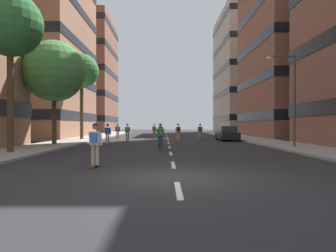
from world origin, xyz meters
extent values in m
plane|color=#28282B|center=(0.00, 22.14, 0.00)|extent=(132.82, 132.82, 0.00)
cube|color=#9E9991|center=(-9.24, 24.90, 0.07)|extent=(3.82, 60.87, 0.14)
cube|color=#9E9991|center=(9.24, 24.90, 0.07)|extent=(3.82, 60.87, 0.14)
cube|color=silver|center=(0.00, -2.00, 0.00)|extent=(0.16, 2.20, 0.01)
cube|color=silver|center=(0.00, 3.00, 0.00)|extent=(0.16, 2.20, 0.01)
cube|color=silver|center=(0.00, 8.00, 0.00)|extent=(0.16, 2.20, 0.01)
cube|color=silver|center=(0.00, 13.00, 0.00)|extent=(0.16, 2.20, 0.01)
cube|color=silver|center=(0.00, 18.00, 0.00)|extent=(0.16, 2.20, 0.01)
cube|color=silver|center=(0.00, 23.00, 0.00)|extent=(0.16, 2.20, 0.01)
cube|color=silver|center=(0.00, 28.00, 0.00)|extent=(0.16, 2.20, 0.01)
cube|color=silver|center=(0.00, 33.00, 0.00)|extent=(0.16, 2.20, 0.01)
cube|color=silver|center=(0.00, 38.00, 0.00)|extent=(0.16, 2.20, 0.01)
cube|color=silver|center=(0.00, 43.00, 0.00)|extent=(0.16, 2.20, 0.01)
cube|color=silver|center=(0.00, 48.00, 0.00)|extent=(0.16, 2.20, 0.01)
cube|color=black|center=(-17.75, 30.38, 2.72)|extent=(13.32, 16.98, 1.10)
cube|color=black|center=(-17.75, 30.38, 7.26)|extent=(13.32, 16.98, 1.10)
cube|color=black|center=(-17.75, 30.38, 11.80)|extent=(13.32, 16.98, 1.10)
cube|color=black|center=(-17.75, 30.38, 16.33)|extent=(13.32, 16.98, 1.10)
cube|color=brown|center=(-17.75, 53.84, 11.58)|extent=(13.20, 16.00, 23.16)
cube|color=black|center=(-17.75, 53.84, 2.78)|extent=(13.32, 16.12, 1.10)
cube|color=black|center=(-17.75, 53.84, 7.41)|extent=(13.32, 16.12, 1.10)
cube|color=black|center=(-17.75, 53.84, 12.04)|extent=(13.32, 16.12, 1.10)
cube|color=black|center=(-17.75, 53.84, 16.67)|extent=(13.32, 16.12, 1.10)
cube|color=black|center=(-17.75, 53.84, 21.31)|extent=(13.32, 16.12, 1.10)
cube|color=black|center=(17.75, 30.38, 2.74)|extent=(13.32, 16.40, 1.10)
cube|color=black|center=(17.75, 30.38, 7.31)|extent=(13.32, 16.40, 1.10)
cube|color=black|center=(17.75, 30.38, 11.89)|extent=(13.32, 16.40, 1.10)
cube|color=black|center=(17.75, 30.38, 16.46)|extent=(13.32, 16.40, 1.10)
cube|color=#B2A893|center=(17.75, 53.84, 12.24)|extent=(13.20, 18.80, 24.49)
cube|color=black|center=(17.75, 53.84, 2.94)|extent=(13.32, 18.92, 1.10)
cube|color=black|center=(17.75, 53.84, 7.84)|extent=(13.32, 18.92, 1.10)
cube|color=black|center=(17.75, 53.84, 12.73)|extent=(13.32, 18.92, 1.10)
cube|color=black|center=(17.75, 53.84, 17.63)|extent=(13.32, 18.92, 1.10)
cube|color=black|center=(17.75, 53.84, 22.53)|extent=(13.32, 18.92, 1.10)
cube|color=black|center=(6.14, 22.00, 0.53)|extent=(1.80, 4.40, 0.70)
cube|color=#2D3338|center=(6.14, 21.85, 1.20)|extent=(1.60, 2.10, 0.64)
cylinder|color=black|center=(5.34, 23.45, 0.32)|extent=(0.22, 0.64, 0.64)
cylinder|color=black|center=(6.94, 23.45, 0.32)|extent=(0.22, 0.64, 0.64)
cylinder|color=black|center=(5.34, 20.55, 0.32)|extent=(0.22, 0.64, 0.64)
cylinder|color=black|center=(6.94, 20.55, 0.32)|extent=(0.22, 0.64, 0.64)
cylinder|color=#4C3823|center=(-9.24, 23.11, 3.14)|extent=(0.36, 0.36, 6.00)
sphere|color=#387A3D|center=(-9.24, 23.11, 7.42)|extent=(3.65, 3.65, 3.65)
cylinder|color=#4C3823|center=(-9.24, 7.79, 3.17)|extent=(0.36, 0.36, 6.05)
sphere|color=#2D6B33|center=(-9.24, 7.79, 7.48)|extent=(3.69, 3.69, 3.69)
cylinder|color=#4C3823|center=(-9.24, 14.86, 2.20)|extent=(0.36, 0.36, 4.12)
sphere|color=#478442|center=(-9.24, 14.86, 5.97)|extent=(4.89, 4.89, 4.89)
cylinder|color=#3F3F44|center=(8.86, 11.74, 3.39)|extent=(0.16, 0.16, 6.50)
cylinder|color=#3F3F44|center=(7.96, 11.74, 6.54)|extent=(1.80, 0.10, 0.10)
ellipsoid|color=silver|center=(7.06, 11.74, 6.39)|extent=(0.50, 0.30, 0.24)
cube|color=brown|center=(-3.15, 2.29, 0.08)|extent=(0.31, 0.92, 0.02)
cylinder|color=#D8BF4C|center=(-3.11, 2.61, 0.04)|extent=(0.19, 0.09, 0.07)
cylinder|color=#D8BF4C|center=(-3.19, 1.97, 0.04)|extent=(0.19, 0.09, 0.07)
cylinder|color=tan|center=(-3.24, 2.30, 0.49)|extent=(0.16, 0.16, 0.80)
cylinder|color=tan|center=(-3.06, 2.28, 0.49)|extent=(0.16, 0.16, 0.80)
cube|color=white|center=(-3.15, 2.29, 1.17)|extent=(0.34, 0.24, 0.55)
cylinder|color=white|center=(-3.36, 2.37, 1.14)|extent=(0.12, 0.24, 0.55)
cylinder|color=white|center=(-2.93, 2.31, 1.14)|extent=(0.12, 0.24, 0.55)
sphere|color=#997051|center=(-3.15, 2.31, 1.62)|extent=(0.22, 0.22, 0.22)
sphere|color=black|center=(-3.15, 2.31, 1.67)|extent=(0.21, 0.21, 0.21)
cube|color=#3F72BF|center=(-3.17, 2.11, 1.20)|extent=(0.28, 0.19, 0.40)
cube|color=brown|center=(-4.16, 21.58, 0.08)|extent=(0.20, 0.90, 0.02)
cylinder|color=#D8BF4C|center=(-4.17, 21.90, 0.04)|extent=(0.18, 0.07, 0.07)
cylinder|color=#D8BF4C|center=(-4.16, 21.26, 0.04)|extent=(0.18, 0.07, 0.07)
cylinder|color=#594C47|center=(-4.25, 21.58, 0.49)|extent=(0.14, 0.14, 0.80)
cylinder|color=#594C47|center=(-4.07, 21.58, 0.49)|extent=(0.14, 0.14, 0.80)
cube|color=red|center=(-4.16, 21.58, 1.17)|extent=(0.32, 0.20, 0.55)
cylinder|color=red|center=(-4.38, 21.63, 1.14)|extent=(0.09, 0.23, 0.55)
cylinder|color=red|center=(-3.94, 21.63, 1.14)|extent=(0.09, 0.23, 0.55)
sphere|color=tan|center=(-4.16, 21.60, 1.62)|extent=(0.22, 0.22, 0.22)
sphere|color=black|center=(-4.16, 21.60, 1.67)|extent=(0.21, 0.21, 0.21)
cube|color=#4C8C4C|center=(-4.16, 21.40, 1.20)|extent=(0.26, 0.16, 0.40)
cube|color=brown|center=(-0.81, 25.80, 0.08)|extent=(0.21, 0.90, 0.02)
cylinder|color=#D8BF4C|center=(-0.82, 26.12, 0.04)|extent=(0.18, 0.07, 0.07)
cylinder|color=#D8BF4C|center=(-0.81, 25.48, 0.04)|extent=(0.18, 0.07, 0.07)
cylinder|color=black|center=(-0.90, 25.80, 0.49)|extent=(0.14, 0.14, 0.80)
cylinder|color=black|center=(-0.72, 25.80, 0.49)|extent=(0.14, 0.14, 0.80)
cube|color=black|center=(-0.81, 25.80, 1.17)|extent=(0.32, 0.20, 0.55)
cylinder|color=black|center=(-1.03, 25.85, 1.14)|extent=(0.09, 0.23, 0.55)
cylinder|color=black|center=(-0.59, 25.85, 1.14)|extent=(0.09, 0.23, 0.55)
sphere|color=beige|center=(-0.81, 25.82, 1.62)|extent=(0.22, 0.22, 0.22)
sphere|color=black|center=(-0.81, 25.82, 1.67)|extent=(0.21, 0.21, 0.21)
cube|color=#A52626|center=(-0.81, 25.62, 1.20)|extent=(0.26, 0.16, 0.40)
cube|color=brown|center=(1.07, 22.58, 0.08)|extent=(0.23, 0.91, 0.02)
cylinder|color=#D8BF4C|center=(1.06, 22.90, 0.04)|extent=(0.18, 0.08, 0.07)
cylinder|color=#D8BF4C|center=(1.08, 22.26, 0.04)|extent=(0.18, 0.08, 0.07)
cylinder|color=tan|center=(0.98, 22.58, 0.49)|extent=(0.15, 0.15, 0.80)
cylinder|color=tan|center=(1.16, 22.59, 0.49)|extent=(0.15, 0.15, 0.80)
cube|color=orange|center=(1.07, 22.58, 1.17)|extent=(0.33, 0.21, 0.55)
cylinder|color=orange|center=(0.85, 22.63, 1.14)|extent=(0.10, 0.23, 0.55)
cylinder|color=orange|center=(1.29, 22.64, 1.14)|extent=(0.10, 0.23, 0.55)
sphere|color=tan|center=(1.07, 22.60, 1.62)|extent=(0.22, 0.22, 0.22)
sphere|color=black|center=(1.07, 22.60, 1.67)|extent=(0.21, 0.21, 0.21)
cube|color=black|center=(1.08, 22.40, 1.20)|extent=(0.27, 0.17, 0.40)
cube|color=brown|center=(-5.81, 25.87, 0.08)|extent=(0.33, 0.92, 0.02)
cylinder|color=#D8BF4C|center=(-5.86, 26.18, 0.04)|extent=(0.19, 0.10, 0.07)
cylinder|color=#D8BF4C|center=(-5.76, 25.55, 0.04)|extent=(0.19, 0.10, 0.07)
cylinder|color=tan|center=(-5.90, 25.85, 0.49)|extent=(0.16, 0.16, 0.80)
cylinder|color=tan|center=(-5.72, 25.88, 0.49)|extent=(0.16, 0.16, 0.80)
cube|color=black|center=(-5.81, 25.87, 1.17)|extent=(0.35, 0.25, 0.55)
cylinder|color=black|center=(-6.04, 25.88, 1.14)|extent=(0.12, 0.24, 0.55)
cylinder|color=black|center=(-5.60, 25.95, 1.14)|extent=(0.12, 0.24, 0.55)
sphere|color=#997051|center=(-5.81, 25.89, 1.62)|extent=(0.22, 0.22, 0.22)
sphere|color=black|center=(-5.81, 25.89, 1.67)|extent=(0.21, 0.21, 0.21)
cube|color=#3F72BF|center=(-5.78, 25.69, 1.20)|extent=(0.28, 0.20, 0.40)
cube|color=brown|center=(-1.61, 27.17, 0.08)|extent=(0.42, 0.92, 0.02)
cylinder|color=#D8BF4C|center=(-1.53, 27.48, 0.04)|extent=(0.19, 0.11, 0.07)
cylinder|color=#D8BF4C|center=(-1.69, 26.86, 0.04)|extent=(0.19, 0.11, 0.07)
cylinder|color=#594C47|center=(-1.69, 27.20, 0.49)|extent=(0.17, 0.17, 0.80)
cylinder|color=#594C47|center=(-1.52, 27.15, 0.49)|extent=(0.17, 0.17, 0.80)
cube|color=green|center=(-1.61, 27.17, 1.17)|extent=(0.36, 0.27, 0.55)
cylinder|color=green|center=(-1.81, 27.28, 1.14)|extent=(0.14, 0.24, 0.55)
cylinder|color=green|center=(-1.38, 27.17, 1.14)|extent=(0.14, 0.24, 0.55)
sphere|color=tan|center=(-1.60, 27.19, 1.62)|extent=(0.22, 0.22, 0.22)
sphere|color=black|center=(-1.60, 27.19, 1.67)|extent=(0.21, 0.21, 0.21)
cube|color=#A52626|center=(-1.65, 27.00, 1.20)|extent=(0.29, 0.22, 0.40)
cube|color=brown|center=(-5.08, 15.50, 0.08)|extent=(0.35, 0.92, 0.02)
cylinder|color=#D8BF4C|center=(-5.03, 15.82, 0.04)|extent=(0.19, 0.10, 0.07)
cylinder|color=#D8BF4C|center=(-5.13, 15.19, 0.04)|extent=(0.19, 0.10, 0.07)
cylinder|color=tan|center=(-5.17, 15.52, 0.49)|extent=(0.16, 0.16, 0.80)
cylinder|color=tan|center=(-4.99, 15.49, 0.49)|extent=(0.16, 0.16, 0.80)
cube|color=blue|center=(-5.08, 15.50, 1.17)|extent=(0.35, 0.25, 0.55)
cylinder|color=blue|center=(-5.29, 15.59, 1.14)|extent=(0.13, 0.24, 0.55)
cylinder|color=blue|center=(-4.85, 15.51, 1.14)|extent=(0.13, 0.24, 0.55)
sphere|color=#997051|center=(-5.08, 15.52, 1.62)|extent=(0.22, 0.22, 0.22)
sphere|color=black|center=(-5.08, 15.52, 1.67)|extent=(0.21, 0.21, 0.21)
cube|color=brown|center=(3.65, 24.68, 0.08)|extent=(0.34, 0.92, 0.02)
cylinder|color=#D8BF4C|center=(3.60, 24.99, 0.04)|extent=(0.19, 0.10, 0.07)
cylinder|color=#D8BF4C|center=(3.70, 24.36, 0.04)|extent=(0.19, 0.10, 0.07)
cylinder|color=tan|center=(3.56, 24.66, 0.49)|extent=(0.16, 0.16, 0.80)
cylinder|color=tan|center=(3.74, 24.69, 0.49)|extent=(0.16, 0.16, 0.80)
cube|color=blue|center=(3.65, 24.68, 1.17)|extent=(0.35, 0.25, 0.55)
cylinder|color=blue|center=(3.42, 24.69, 1.14)|extent=(0.12, 0.24, 0.55)
cylinder|color=blue|center=(3.86, 24.76, 1.14)|extent=(0.12, 0.24, 0.55)
sphere|color=tan|center=(3.65, 24.70, 1.62)|extent=(0.22, 0.22, 0.22)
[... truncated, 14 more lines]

